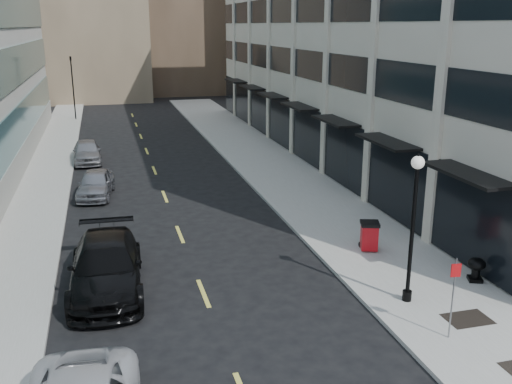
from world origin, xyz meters
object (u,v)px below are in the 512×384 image
traffic_signal (71,60)px  car_grey_sedan (87,151)px  trash_bin (369,235)px  car_black_pickup (106,267)px  lamppost (413,216)px  urn_planter (476,267)px  car_silver_sedan (96,184)px  sign_post (454,288)px

traffic_signal → car_grey_sedan: traffic_signal is taller
car_grey_sedan → trash_bin: car_grey_sedan is taller
car_black_pickup → lamppost: bearing=-18.8°
traffic_signal → trash_bin: size_ratio=5.84×
trash_bin → urn_planter: (2.38, -3.68, -0.11)m
car_grey_sedan → trash_bin: 22.57m
car_silver_sedan → sign_post: (9.97, -18.01, 1.03)m
traffic_signal → sign_post: (11.90, -45.01, -3.96)m
car_grey_sedan → lamppost: (10.54, -23.94, 2.34)m
sign_post → urn_planter: bearing=54.1°
traffic_signal → car_black_pickup: size_ratio=1.16×
traffic_signal → trash_bin: (12.63, -38.18, -4.92)m
car_grey_sedan → car_silver_sedan: bearing=-87.9°
lamppost → car_black_pickup: bearing=158.9°
car_silver_sedan → car_grey_sedan: bearing=101.7°
car_black_pickup → sign_post: 11.44m
urn_planter → trash_bin: bearing=122.9°
car_grey_sedan → lamppost: 26.26m
traffic_signal → car_silver_sedan: 27.53m
car_silver_sedan → lamppost: lamppost is taller
traffic_signal → urn_planter: size_ratio=7.97×
trash_bin → urn_planter: bearing=-38.5°
trash_bin → lamppost: size_ratio=0.24×
car_grey_sedan → urn_planter: bearing=-61.4°
traffic_signal → lamppost: size_ratio=1.39×
car_black_pickup → urn_planter: (12.71, -3.00, -0.19)m
traffic_signal → trash_bin: traffic_signal is taller
car_black_pickup → lamppost: (9.60, -3.71, 2.23)m
car_grey_sedan → traffic_signal: bearing=92.4°
car_grey_sedan → sign_post: 28.42m
trash_bin → car_grey_sedan: bearing=138.6°
traffic_signal → car_grey_sedan: size_ratio=1.55×
lamppost → car_grey_sedan: bearing=113.8°
car_black_pickup → lamppost: 10.53m
traffic_signal → car_black_pickup: bearing=-86.6°
trash_bin → sign_post: bearing=-77.5°
trash_bin → lamppost: bearing=-80.9°
car_black_pickup → car_silver_sedan: car_black_pickup is taller
traffic_signal → lamppost: bearing=-74.4°
car_black_pickup → sign_post: sign_post is taller
trash_bin → car_black_pickup: bearing=-157.7°
car_grey_sedan → lamppost: size_ratio=0.89×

